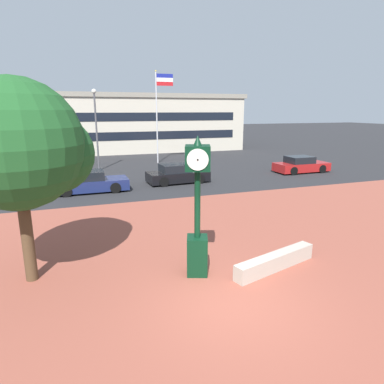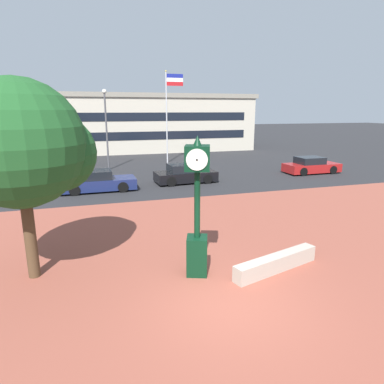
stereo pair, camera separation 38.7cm
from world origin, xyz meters
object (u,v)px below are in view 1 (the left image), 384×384
Objects in this scene: car_street_distant at (301,165)px; flagpole_primary at (159,109)px; car_street_far at (177,174)px; street_lamp_post at (96,121)px; car_street_mid at (89,183)px; civic_building at (116,122)px; plaza_tree at (25,147)px; street_clock at (197,212)px.

flagpole_primary is at bearing -132.06° from car_street_distant.
car_street_far is 0.51× the size of flagpole_primary.
flagpole_primary is at bearing 21.40° from street_lamp_post.
civic_building reaches higher than car_street_mid.
plaza_tree is at bearing -99.40° from street_lamp_post.
car_street_far is at bearing 55.96° from plaza_tree.
street_lamp_post is (-3.50, -17.05, 0.61)m from civic_building.
car_street_far is 0.14× the size of civic_building.
car_street_mid is at bearing -124.83° from flagpole_primary.
civic_building reaches higher than street_lamp_post.
car_street_far is at bearing 97.17° from car_street_mid.
flagpole_primary reaches higher than civic_building.
car_street_far is 0.97× the size of car_street_distant.
street_lamp_post is (-4.71, 6.68, 3.38)m from car_street_far.
civic_building is at bearing 79.53° from plaza_tree.
car_street_mid is at bearing -98.15° from street_lamp_post.
flagpole_primary is at bearing 98.76° from street_clock.
plaza_tree is at bearing -177.17° from street_clock.
car_street_distant is 13.37m from flagpole_primary.
street_clock is at bearing -93.10° from civic_building.
plaza_tree is 14.15m from car_street_far.
street_lamp_post is at bearing 80.60° from plaza_tree.
car_street_mid is 25.11m from civic_building.
car_street_distant is 26.11m from civic_building.
street_clock is 0.99× the size of car_street_far.
flagpole_primary is at bearing 170.61° from car_street_far.
plaza_tree is 1.28× the size of car_street_mid.
flagpole_primary is 0.28× the size of civic_building.
plaza_tree is 1.33× the size of car_street_distant.
plaza_tree is at bearing -113.14° from flagpole_primary.
flagpole_primary is (-9.46, 8.39, 4.36)m from car_street_distant.
flagpole_primary is at bearing 144.46° from car_street_mid.
street_clock is at bearing -100.88° from flagpole_primary.
flagpole_primary is 15.06m from civic_building.
street_clock is 12.32m from car_street_mid.
plaza_tree is 18.33m from street_lamp_post.
car_street_distant is 0.67× the size of street_lamp_post.
car_street_mid is 5.83m from car_street_far.
plaza_tree is 21.96m from car_street_distant.
civic_building reaches higher than plaza_tree.
plaza_tree is (-4.52, 1.36, 1.89)m from street_clock.
flagpole_primary reaches higher than car_street_far.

